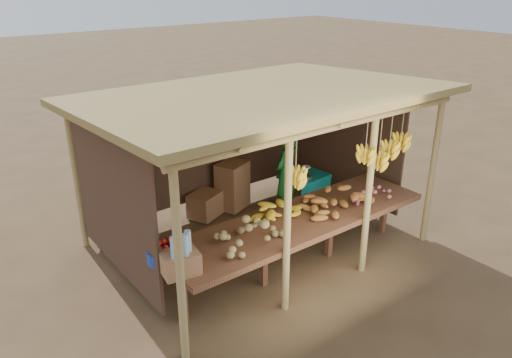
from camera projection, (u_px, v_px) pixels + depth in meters
ground at (256, 242)px, 7.64m from camera, size 60.00×60.00×0.00m
stall_structure at (260, 121)px, 6.91m from camera, size 4.70×3.50×2.43m
counter at (299, 222)px, 6.66m from camera, size 3.90×1.05×0.80m
potato_heap at (251, 231)px, 5.94m from camera, size 1.08×0.85×0.36m
sweet_potato_heap at (337, 195)px, 6.90m from camera, size 1.14×0.92×0.36m
onion_heap at (375, 189)px, 7.10m from camera, size 0.78×0.58×0.35m
banana_pile at (279, 204)px, 6.63m from camera, size 0.71×0.49×0.35m
tomato_basin at (166, 253)px, 5.64m from camera, size 0.45×0.45×0.23m
bottle_box at (180, 257)px, 5.37m from camera, size 0.45×0.38×0.50m
vendor at (286, 175)px, 8.16m from camera, size 0.65×0.55×1.50m
tarp_crate at (303, 191)px, 8.55m from camera, size 0.77×0.68×0.86m
carton_stack at (224, 192)px, 8.51m from camera, size 1.20×0.58×0.82m
burlap_sacks at (125, 225)px, 7.52m from camera, size 0.96×0.50×0.68m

